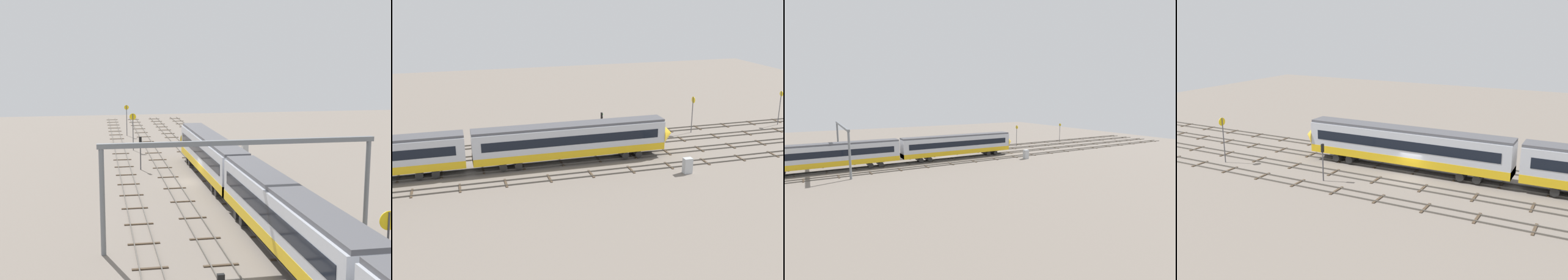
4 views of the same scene
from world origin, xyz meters
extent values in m
plane|color=slate|center=(0.00, 0.00, 0.00)|extent=(145.48, 145.48, 0.00)
cube|color=#59544C|center=(0.00, -7.74, 0.08)|extent=(129.48, 0.07, 0.16)
cube|color=#59544C|center=(0.00, -6.30, 0.08)|extent=(129.48, 0.07, 0.16)
cube|color=#473828|center=(-27.39, -7.02, 0.04)|extent=(0.24, 2.40, 0.08)
cube|color=#473828|center=(-22.41, -7.02, 0.04)|extent=(0.24, 2.40, 0.08)
cube|color=#473828|center=(-17.43, -7.02, 0.04)|extent=(0.24, 2.40, 0.08)
cube|color=#473828|center=(-12.45, -7.02, 0.04)|extent=(0.24, 2.40, 0.08)
cube|color=#473828|center=(-7.47, -7.02, 0.04)|extent=(0.24, 2.40, 0.08)
cube|color=#473828|center=(-2.49, -7.02, 0.04)|extent=(0.24, 2.40, 0.08)
cube|color=#473828|center=(2.49, -7.02, 0.04)|extent=(0.24, 2.40, 0.08)
cube|color=#473828|center=(7.47, -7.02, 0.04)|extent=(0.24, 2.40, 0.08)
cube|color=#473828|center=(12.45, -7.02, 0.04)|extent=(0.24, 2.40, 0.08)
cube|color=#473828|center=(17.43, -7.02, 0.04)|extent=(0.24, 2.40, 0.08)
cube|color=#473828|center=(22.41, -7.02, 0.04)|extent=(0.24, 2.40, 0.08)
cube|color=#473828|center=(27.39, -7.02, 0.04)|extent=(0.24, 2.40, 0.08)
cube|color=#473828|center=(32.37, -7.02, 0.04)|extent=(0.24, 2.40, 0.08)
cube|color=#473828|center=(37.35, -7.02, 0.04)|extent=(0.24, 2.40, 0.08)
cube|color=#473828|center=(42.33, -7.02, 0.04)|extent=(0.24, 2.40, 0.08)
cube|color=#473828|center=(47.31, -7.02, 0.04)|extent=(0.24, 2.40, 0.08)
cube|color=#473828|center=(52.29, -7.02, 0.04)|extent=(0.24, 2.40, 0.08)
cube|color=#473828|center=(57.27, -7.02, 0.04)|extent=(0.24, 2.40, 0.08)
cube|color=#473828|center=(62.25, -7.02, 0.04)|extent=(0.24, 2.40, 0.08)
cube|color=#59544C|center=(0.00, -3.06, 0.08)|extent=(129.48, 0.07, 0.16)
cube|color=#59544C|center=(0.00, -1.62, 0.08)|extent=(129.48, 0.07, 0.16)
cube|color=#473828|center=(-23.98, -2.34, 0.04)|extent=(0.24, 2.40, 0.08)
cube|color=#473828|center=(-19.18, -2.34, 0.04)|extent=(0.24, 2.40, 0.08)
cube|color=#473828|center=(-14.39, -2.34, 0.04)|extent=(0.24, 2.40, 0.08)
cube|color=#473828|center=(-9.59, -2.34, 0.04)|extent=(0.24, 2.40, 0.08)
cube|color=#473828|center=(-4.80, -2.34, 0.04)|extent=(0.24, 2.40, 0.08)
cube|color=#473828|center=(0.00, -2.34, 0.04)|extent=(0.24, 2.40, 0.08)
cube|color=#473828|center=(4.80, -2.34, 0.04)|extent=(0.24, 2.40, 0.08)
cube|color=#473828|center=(9.59, -2.34, 0.04)|extent=(0.24, 2.40, 0.08)
cube|color=#473828|center=(14.39, -2.34, 0.04)|extent=(0.24, 2.40, 0.08)
cube|color=#473828|center=(19.18, -2.34, 0.04)|extent=(0.24, 2.40, 0.08)
cube|color=#473828|center=(23.98, -2.34, 0.04)|extent=(0.24, 2.40, 0.08)
cube|color=#473828|center=(28.77, -2.34, 0.04)|extent=(0.24, 2.40, 0.08)
cube|color=#473828|center=(33.57, -2.34, 0.04)|extent=(0.24, 2.40, 0.08)
cube|color=#473828|center=(38.36, -2.34, 0.04)|extent=(0.24, 2.40, 0.08)
cube|color=#473828|center=(43.16, -2.34, 0.04)|extent=(0.24, 2.40, 0.08)
cube|color=#473828|center=(47.95, -2.34, 0.04)|extent=(0.24, 2.40, 0.08)
cube|color=#473828|center=(52.75, -2.34, 0.04)|extent=(0.24, 2.40, 0.08)
cube|color=#473828|center=(57.55, -2.34, 0.04)|extent=(0.24, 2.40, 0.08)
cube|color=#473828|center=(62.34, -2.34, 0.04)|extent=(0.24, 2.40, 0.08)
cube|color=#59544C|center=(0.00, 1.62, 0.08)|extent=(129.48, 0.07, 0.16)
cube|color=#59544C|center=(0.00, 3.06, 0.08)|extent=(129.48, 0.07, 0.16)
cube|color=#473828|center=(-24.28, 2.34, 0.04)|extent=(0.24, 2.40, 0.08)
cube|color=#473828|center=(-18.88, 2.34, 0.04)|extent=(0.24, 2.40, 0.08)
cube|color=#473828|center=(-13.49, 2.34, 0.04)|extent=(0.24, 2.40, 0.08)
cube|color=#473828|center=(-8.09, 2.34, 0.04)|extent=(0.24, 2.40, 0.08)
cube|color=#473828|center=(-2.70, 2.34, 0.04)|extent=(0.24, 2.40, 0.08)
cube|color=#473828|center=(2.70, 2.34, 0.04)|extent=(0.24, 2.40, 0.08)
cube|color=#473828|center=(8.09, 2.34, 0.04)|extent=(0.24, 2.40, 0.08)
cube|color=#473828|center=(13.49, 2.34, 0.04)|extent=(0.24, 2.40, 0.08)
cube|color=#473828|center=(18.88, 2.34, 0.04)|extent=(0.24, 2.40, 0.08)
cube|color=#473828|center=(24.28, 2.34, 0.04)|extent=(0.24, 2.40, 0.08)
cube|color=#473828|center=(29.67, 2.34, 0.04)|extent=(0.24, 2.40, 0.08)
cube|color=#473828|center=(35.07, 2.34, 0.04)|extent=(0.24, 2.40, 0.08)
cube|color=#473828|center=(40.46, 2.34, 0.04)|extent=(0.24, 2.40, 0.08)
cube|color=#473828|center=(45.86, 2.34, 0.04)|extent=(0.24, 2.40, 0.08)
cube|color=#473828|center=(51.25, 2.34, 0.04)|extent=(0.24, 2.40, 0.08)
cube|color=#473828|center=(56.65, 2.34, 0.04)|extent=(0.24, 2.40, 0.08)
cube|color=#473828|center=(62.04, 2.34, 0.04)|extent=(0.24, 2.40, 0.08)
cube|color=#59544C|center=(0.00, 6.30, 0.08)|extent=(129.48, 0.07, 0.16)
cube|color=#59544C|center=(0.00, 7.74, 0.08)|extent=(129.48, 0.07, 0.16)
cube|color=#473828|center=(-23.98, 7.02, 0.04)|extent=(0.24, 2.40, 0.08)
cube|color=#473828|center=(-19.18, 7.02, 0.04)|extent=(0.24, 2.40, 0.08)
cube|color=#473828|center=(-14.39, 7.02, 0.04)|extent=(0.24, 2.40, 0.08)
cube|color=#473828|center=(-9.59, 7.02, 0.04)|extent=(0.24, 2.40, 0.08)
cube|color=#473828|center=(-4.80, 7.02, 0.04)|extent=(0.24, 2.40, 0.08)
cube|color=#473828|center=(0.00, 7.02, 0.04)|extent=(0.24, 2.40, 0.08)
cube|color=#473828|center=(4.80, 7.02, 0.04)|extent=(0.24, 2.40, 0.08)
cube|color=#473828|center=(9.59, 7.02, 0.04)|extent=(0.24, 2.40, 0.08)
cube|color=#473828|center=(14.39, 7.02, 0.04)|extent=(0.24, 2.40, 0.08)
cube|color=#473828|center=(19.18, 7.02, 0.04)|extent=(0.24, 2.40, 0.08)
cube|color=#473828|center=(23.98, 7.02, 0.04)|extent=(0.24, 2.40, 0.08)
cube|color=#473828|center=(28.77, 7.02, 0.04)|extent=(0.24, 2.40, 0.08)
cube|color=#473828|center=(33.57, 7.02, 0.04)|extent=(0.24, 2.40, 0.08)
cube|color=#473828|center=(38.36, 7.02, 0.04)|extent=(0.24, 2.40, 0.08)
cube|color=#473828|center=(43.16, 7.02, 0.04)|extent=(0.24, 2.40, 0.08)
cube|color=#473828|center=(47.95, 7.02, 0.04)|extent=(0.24, 2.40, 0.08)
cube|color=#473828|center=(52.75, 7.02, 0.04)|extent=(0.24, 2.40, 0.08)
cube|color=#473828|center=(57.55, 7.02, 0.04)|extent=(0.24, 2.40, 0.08)
cube|color=#473828|center=(62.34, 7.02, 0.04)|extent=(0.24, 2.40, 0.08)
cube|color=#B7BCC6|center=(1.26, -2.34, 2.86)|extent=(24.00, 2.90, 3.60)
cube|color=gold|center=(1.26, -2.34, 1.51)|extent=(24.00, 2.94, 0.90)
cube|color=#4C4C51|center=(1.26, -2.34, 4.81)|extent=(24.00, 2.50, 0.30)
cube|color=black|center=(1.26, -3.80, 3.29)|extent=(22.00, 0.04, 1.10)
cube|color=black|center=(1.26, -0.88, 3.29)|extent=(22.00, 0.04, 1.10)
cylinder|color=black|center=(-7.32, -2.34, 0.61)|extent=(0.90, 2.70, 0.90)
cylinder|color=black|center=(-5.52, -2.34, 0.61)|extent=(0.90, 2.70, 0.90)
cylinder|color=black|center=(8.04, -2.34, 0.61)|extent=(0.90, 2.70, 0.90)
cylinder|color=black|center=(9.84, -2.34, 0.61)|extent=(0.90, 2.70, 0.90)
cube|color=#B7BCC6|center=(-23.54, -2.34, 2.86)|extent=(24.00, 2.90, 3.60)
cube|color=gold|center=(-23.54, -2.34, 1.51)|extent=(24.00, 2.94, 0.90)
cube|color=#4C4C51|center=(-23.54, -2.34, 4.81)|extent=(24.00, 2.50, 0.30)
cube|color=black|center=(-23.54, -3.80, 3.29)|extent=(22.00, 0.04, 1.10)
cube|color=black|center=(-23.54, -0.88, 3.29)|extent=(22.00, 0.04, 1.10)
cylinder|color=black|center=(-16.76, -2.34, 0.61)|extent=(0.90, 2.70, 0.90)
cylinder|color=black|center=(-14.96, -2.34, 0.61)|extent=(0.90, 2.70, 0.90)
cone|color=gold|center=(14.06, -2.34, 2.68)|extent=(1.60, 3.24, 3.24)
cylinder|color=slate|center=(-20.86, -9.69, 3.76)|extent=(0.36, 0.36, 7.52)
cylinder|color=slate|center=(-20.86, 9.97, 3.76)|extent=(0.36, 0.36, 7.52)
cube|color=slate|center=(-20.86, 0.14, 7.69)|extent=(0.40, 20.26, 0.35)
cylinder|color=#4C4C51|center=(-31.64, -5.23, 2.70)|extent=(0.12, 0.12, 5.40)
cylinder|color=yellow|center=(-31.60, -5.23, 4.92)|extent=(0.05, 1.07, 1.07)
cube|color=black|center=(-31.57, -5.23, 4.92)|extent=(0.02, 0.48, 0.12)
cylinder|color=#4C4C51|center=(37.20, 5.12, 2.69)|extent=(0.12, 0.12, 5.38)
cylinder|color=yellow|center=(37.24, 5.12, 5.02)|extent=(0.05, 0.81, 0.81)
cube|color=black|center=(37.27, 5.12, 5.02)|extent=(0.02, 0.36, 0.12)
cylinder|color=#4C4C51|center=(21.82, 5.03, 2.73)|extent=(0.12, 0.12, 5.46)
cylinder|color=yellow|center=(21.86, 5.03, 5.03)|extent=(0.05, 0.97, 0.97)
cube|color=black|center=(21.89, 5.03, 5.03)|extent=(0.02, 0.44, 0.12)
sphere|color=yellow|center=(-35.84, 5.10, 4.20)|extent=(0.20, 0.20, 0.20)
cylinder|color=#4C4C51|center=(7.62, 5.08, 1.60)|extent=(0.14, 0.14, 3.20)
cube|color=black|center=(7.62, 5.08, 3.65)|extent=(0.20, 0.32, 0.90)
sphere|color=green|center=(7.73, 5.08, 3.85)|extent=(0.20, 0.20, 0.20)
sphere|color=#262626|center=(7.73, 5.08, 3.45)|extent=(0.20, 0.20, 0.20)
cube|color=#B2B7BC|center=(13.46, -9.81, 0.93)|extent=(1.02, 0.77, 1.86)
cube|color=#333333|center=(13.98, -9.81, 1.21)|extent=(0.02, 0.54, 0.24)
camera|label=1|loc=(-57.26, 10.12, 13.64)|focal=49.27mm
camera|label=2|loc=(-12.54, -57.13, 20.89)|focal=44.06mm
camera|label=3|loc=(-26.39, -60.86, 12.67)|focal=28.40mm
camera|label=4|loc=(-18.62, 43.92, 16.73)|focal=42.23mm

